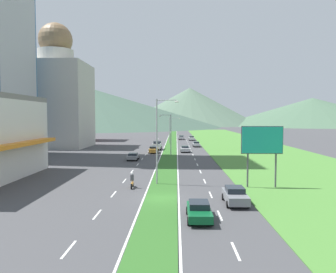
{
  "coord_description": "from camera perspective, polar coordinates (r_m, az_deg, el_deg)",
  "views": [
    {
      "loc": [
        1.49,
        -32.38,
        8.12
      ],
      "look_at": [
        -0.56,
        49.8,
        3.27
      ],
      "focal_mm": 35.3,
      "sensor_mm": 36.0,
      "label": 1
    }
  ],
  "objects": [
    {
      "name": "ground_plane",
      "position": [
        33.42,
        -1.19,
        -10.68
      ],
      "size": [
        600.0,
        600.0,
        0.0
      ],
      "primitive_type": "plane",
      "color": "#424244"
    },
    {
      "name": "grass_median",
      "position": [
        92.75,
        0.5,
        -1.62
      ],
      "size": [
        3.2,
        240.0,
        0.06
      ],
      "primitive_type": "cube",
      "color": "#2D6023",
      "rests_on": "ground_plane"
    },
    {
      "name": "grass_verge_right",
      "position": [
        94.69,
        13.07,
        -1.61
      ],
      "size": [
        24.0,
        240.0,
        0.06
      ],
      "primitive_type": "cube",
      "color": "#477F33",
      "rests_on": "ground_plane"
    },
    {
      "name": "lane_dash_left_1",
      "position": [
        22.25,
        -16.75,
        -18.15
      ],
      "size": [
        0.16,
        2.8,
        0.01
      ],
      "primitive_type": "cube",
      "color": "silver",
      "rests_on": "ground_plane"
    },
    {
      "name": "lane_dash_left_2",
      "position": [
        28.86,
        -12.14,
        -13.02
      ],
      "size": [
        0.16,
        2.8,
        0.01
      ],
      "primitive_type": "cube",
      "color": "silver",
      "rests_on": "ground_plane"
    },
    {
      "name": "lane_dash_left_3",
      "position": [
        35.73,
        -9.37,
        -9.79
      ],
      "size": [
        0.16,
        2.8,
        0.01
      ],
      "primitive_type": "cube",
      "color": "silver",
      "rests_on": "ground_plane"
    },
    {
      "name": "lane_dash_left_4",
      "position": [
        42.73,
        -7.53,
        -7.59
      ],
      "size": [
        0.16,
        2.8,
        0.01
      ],
      "primitive_type": "cube",
      "color": "silver",
      "rests_on": "ground_plane"
    },
    {
      "name": "lane_dash_left_5",
      "position": [
        49.8,
        -6.23,
        -6.02
      ],
      "size": [
        0.16,
        2.8,
        0.01
      ],
      "primitive_type": "cube",
      "color": "silver",
      "rests_on": "ground_plane"
    },
    {
      "name": "lane_dash_left_6",
      "position": [
        56.92,
        -5.25,
        -4.83
      ],
      "size": [
        0.16,
        2.8,
        0.01
      ],
      "primitive_type": "cube",
      "color": "silver",
      "rests_on": "ground_plane"
    },
    {
      "name": "lane_dash_left_7",
      "position": [
        64.07,
        -4.5,
        -3.91
      ],
      "size": [
        0.16,
        2.8,
        0.01
      ],
      "primitive_type": "cube",
      "color": "silver",
      "rests_on": "ground_plane"
    },
    {
      "name": "lane_dash_left_8",
      "position": [
        71.25,
        -3.89,
        -3.17
      ],
      "size": [
        0.16,
        2.8,
        0.01
      ],
      "primitive_type": "cube",
      "color": "silver",
      "rests_on": "ground_plane"
    },
    {
      "name": "lane_dash_left_9",
      "position": [
        78.44,
        -3.4,
        -2.56
      ],
      "size": [
        0.16,
        2.8,
        0.01
      ],
      "primitive_type": "cube",
      "color": "silver",
      "rests_on": "ground_plane"
    },
    {
      "name": "lane_dash_left_10",
      "position": [
        85.64,
        -2.99,
        -2.06
      ],
      "size": [
        0.16,
        2.8,
        0.01
      ],
      "primitive_type": "cube",
      "color": "silver",
      "rests_on": "ground_plane"
    },
    {
      "name": "lane_dash_left_11",
      "position": [
        92.85,
        -2.65,
        -1.64
      ],
      "size": [
        0.16,
        2.8,
        0.01
      ],
      "primitive_type": "cube",
      "color": "silver",
      "rests_on": "ground_plane"
    },
    {
      "name": "lane_dash_left_12",
      "position": [
        100.07,
        -2.35,
        -1.27
      ],
      "size": [
        0.16,
        2.8,
        0.01
      ],
      "primitive_type": "cube",
      "color": "silver",
      "rests_on": "ground_plane"
    },
    {
      "name": "lane_dash_left_13",
      "position": [
        107.3,
        -2.1,
        -0.96
      ],
      "size": [
        0.16,
        2.8,
        0.01
      ],
      "primitive_type": "cube",
      "color": "silver",
      "rests_on": "ground_plane"
    },
    {
      "name": "lane_dash_left_14",
      "position": [
        114.53,
        -1.88,
        -0.69
      ],
      "size": [
        0.16,
        2.8,
        0.01
      ],
      "primitive_type": "cube",
      "color": "silver",
      "rests_on": "ground_plane"
    },
    {
      "name": "lane_dash_left_15",
      "position": [
        121.76,
        -1.68,
        -0.44
      ],
      "size": [
        0.16,
        2.8,
        0.01
      ],
      "primitive_type": "cube",
      "color": "silver",
      "rests_on": "ground_plane"
    },
    {
      "name": "lane_dash_right_1",
      "position": [
        21.56,
        11.59,
        -18.79
      ],
      "size": [
        0.16,
        2.8,
        0.01
      ],
      "primitive_type": "cube",
      "color": "silver",
      "rests_on": "ground_plane"
    },
    {
      "name": "lane_dash_right_2",
      "position": [
        28.33,
        8.93,
        -13.3
      ],
      "size": [
        0.16,
        2.8,
        0.01
      ],
      "primitive_type": "cube",
      "color": "silver",
      "rests_on": "ground_plane"
    },
    {
      "name": "lane_dash_right_3",
      "position": [
        35.3,
        7.37,
        -9.93
      ],
      "size": [
        0.16,
        2.8,
        0.01
      ],
      "primitive_type": "cube",
      "color": "silver",
      "rests_on": "ground_plane"
    },
    {
      "name": "lane_dash_right_4",
      "position": [
        42.37,
        6.35,
        -7.68
      ],
      "size": [
        0.16,
        2.8,
        0.01
      ],
      "primitive_type": "cube",
      "color": "silver",
      "rests_on": "ground_plane"
    },
    {
      "name": "lane_dash_right_5",
      "position": [
        49.5,
        5.62,
        -6.07
      ],
      "size": [
        0.16,
        2.8,
        0.01
      ],
      "primitive_type": "cube",
      "color": "silver",
      "rests_on": "ground_plane"
    },
    {
      "name": "lane_dash_right_6",
      "position": [
        56.66,
        5.09,
        -4.87
      ],
      "size": [
        0.16,
        2.8,
        0.01
      ],
      "primitive_type": "cube",
      "color": "silver",
      "rests_on": "ground_plane"
    },
    {
      "name": "lane_dash_right_7",
      "position": [
        63.84,
        4.67,
        -3.93
      ],
      "size": [
        0.16,
        2.8,
        0.01
      ],
      "primitive_type": "cube",
      "color": "silver",
      "rests_on": "ground_plane"
    },
    {
      "name": "lane_dash_right_8",
      "position": [
        71.04,
        4.34,
        -3.19
      ],
      "size": [
        0.16,
        2.8,
        0.01
      ],
      "primitive_type": "cube",
      "color": "silver",
      "rests_on": "ground_plane"
    },
    {
      "name": "lane_dash_right_9",
      "position": [
        78.25,
        4.07,
        -2.58
      ],
      "size": [
        0.16,
        2.8,
        0.01
      ],
      "primitive_type": "cube",
      "color": "silver",
      "rests_on": "ground_plane"
    },
    {
      "name": "lane_dash_right_10",
      "position": [
        85.47,
        3.84,
        -2.08
      ],
      "size": [
        0.16,
        2.8,
        0.01
      ],
      "primitive_type": "cube",
      "color": "silver",
      "rests_on": "ground_plane"
    },
    {
      "name": "lane_dash_right_11",
      "position": [
        92.69,
        3.66,
        -1.65
      ],
      "size": [
        0.16,
        2.8,
        0.01
      ],
      "primitive_type": "cube",
      "color": "silver",
      "rests_on": "ground_plane"
    },
    {
      "name": "lane_dash_right_12",
      "position": [
        99.92,
        3.49,
        -1.28
      ],
      "size": [
        0.16,
        2.8,
        0.01
      ],
      "primitive_type": "cube",
      "color": "silver",
      "rests_on": "ground_plane"
    },
    {
      "name": "lane_dash_right_13",
      "position": [
        107.16,
        3.35,
        -0.97
      ],
      "size": [
        0.16,
        2.8,
        0.01
      ],
      "primitive_type": "cube",
      "color": "silver",
      "rests_on": "ground_plane"
    },
    {
      "name": "lane_dash_right_14",
      "position": [
        114.4,
        3.23,
        -0.69
      ],
      "size": [
        0.16,
        2.8,
        0.01
      ],
      "primitive_type": "cube",
      "color": "silver",
      "rests_on": "ground_plane"
    },
    {
      "name": "lane_dash_right_15",
      "position": [
        121.64,
        3.12,
        -0.45
      ],
      "size": [
        0.16,
        2.8,
        0.01
      ],
      "primitive_type": "cube",
      "color": "silver",
      "rests_on": "ground_plane"
    },
    {
      "name": "edge_line_median_left",
      "position": [
        92.8,
        -0.58,
        -1.64
      ],
      "size": [
        0.16,
        240.0,
        0.01
      ],
      "primitive_type": "cube",
      "color": "silver",
      "rests_on": "ground_plane"
    },
    {
      "name": "edge_line_median_right",
      "position": [
        92.74,
        1.58,
        -1.64
      ],
      "size": [
        0.16,
        240.0,
        0.01
      ],
      "primitive_type": "cube",
      "color": "silver",
      "rests_on": "ground_plane"
    },
    {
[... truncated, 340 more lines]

